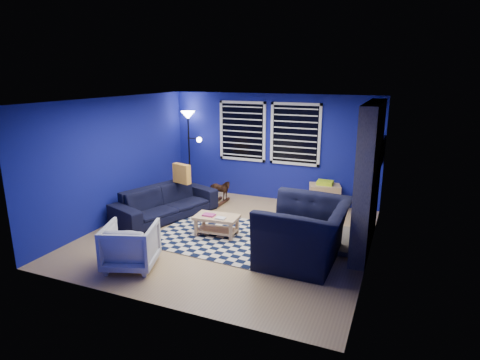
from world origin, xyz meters
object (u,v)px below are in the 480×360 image
(tv, at_px, (381,153))
(armchair_bent, at_px, (131,246))
(floor_lamp, at_px, (189,126))
(armchair_big, at_px, (304,232))
(cabinet, at_px, (324,196))
(coffee_table, at_px, (216,221))
(rocking_horse, at_px, (219,190))
(sofa, at_px, (166,202))

(tv, height_order, armchair_bent, tv)
(floor_lamp, bearing_deg, tv, -2.99)
(floor_lamp, bearing_deg, armchair_bent, -73.38)
(armchair_big, xyz_separation_m, cabinet, (-0.21, 2.72, -0.20))
(coffee_table, relative_size, floor_lamp, 0.41)
(rocking_horse, xyz_separation_m, cabinet, (2.33, 0.59, -0.03))
(cabinet, distance_m, floor_lamp, 3.68)
(tv, bearing_deg, sofa, -158.41)
(tv, xyz_separation_m, floor_lamp, (-4.52, 0.24, 0.28))
(coffee_table, xyz_separation_m, cabinet, (1.54, 2.34, 0.00))
(armchair_big, height_order, coffee_table, armchair_big)
(floor_lamp, bearing_deg, sofa, -76.30)
(sofa, relative_size, armchair_big, 1.49)
(armchair_bent, relative_size, coffee_table, 0.93)
(tv, xyz_separation_m, coffee_table, (-2.66, -2.09, -1.12))
(sofa, relative_size, armchair_bent, 2.85)
(armchair_big, xyz_separation_m, coffee_table, (-1.75, 0.37, -0.21))
(sofa, bearing_deg, floor_lamp, 32.97)
(armchair_bent, height_order, coffee_table, armchair_bent)
(sofa, distance_m, coffee_table, 1.49)
(armchair_bent, relative_size, rocking_horse, 1.34)
(sofa, height_order, armchair_bent, armchair_bent)
(tv, xyz_separation_m, sofa, (-4.07, -1.61, -1.07))
(tv, bearing_deg, armchair_big, -110.27)
(armchair_bent, bearing_deg, rocking_horse, -107.33)
(cabinet, bearing_deg, rocking_horse, 177.50)
(armchair_big, height_order, cabinet, armchair_big)
(armchair_bent, bearing_deg, cabinet, -138.35)
(rocking_horse, bearing_deg, armchair_bent, 177.38)
(armchair_big, xyz_separation_m, armchair_bent, (-2.43, -1.27, -0.13))
(rocking_horse, bearing_deg, tv, -88.95)
(tv, distance_m, cabinet, 1.60)
(tv, distance_m, armchair_bent, 5.12)
(sofa, distance_m, armchair_big, 3.28)
(tv, xyz_separation_m, cabinet, (-1.12, 0.25, -1.12))
(sofa, bearing_deg, armchair_bent, -141.64)
(armchair_big, relative_size, rocking_horse, 2.56)
(armchair_big, height_order, armchair_bent, armchair_big)
(coffee_table, bearing_deg, floor_lamp, 128.67)
(sofa, xyz_separation_m, armchair_big, (3.16, -0.85, 0.16))
(tv, relative_size, floor_lamp, 0.49)
(rocking_horse, bearing_deg, armchair_big, -134.48)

